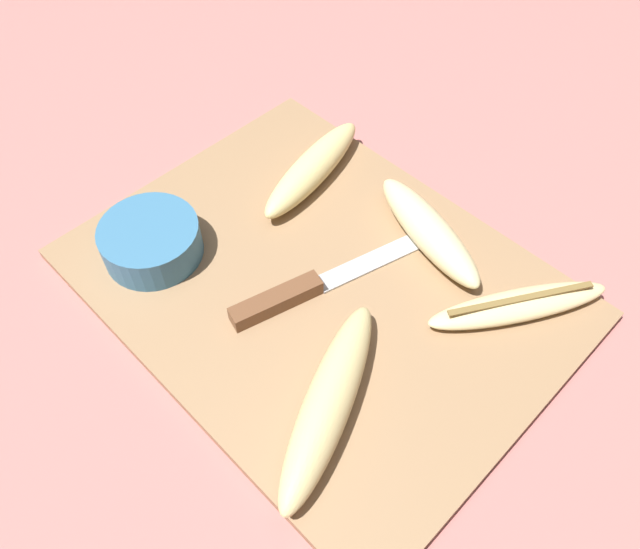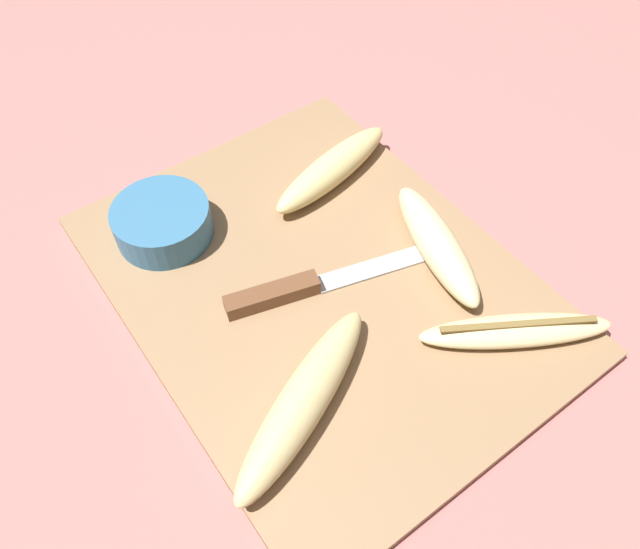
{
  "view_description": "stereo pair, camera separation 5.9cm",
  "coord_description": "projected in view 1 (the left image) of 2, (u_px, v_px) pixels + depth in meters",
  "views": [
    {
      "loc": [
        0.27,
        -0.27,
        0.53
      ],
      "look_at": [
        0.0,
        0.0,
        0.02
      ],
      "focal_mm": 35.0,
      "sensor_mm": 36.0,
      "label": 1
    },
    {
      "loc": [
        0.31,
        -0.23,
        0.53
      ],
      "look_at": [
        0.0,
        0.0,
        0.02
      ],
      "focal_mm": 35.0,
      "sensor_mm": 36.0,
      "label": 2
    }
  ],
  "objects": [
    {
      "name": "ground_plane",
      "position": [
        320.0,
        287.0,
        0.65
      ],
      "size": [
        4.0,
        4.0,
        0.0
      ],
      "primitive_type": "plane",
      "color": "#B76B66"
    },
    {
      "name": "cutting_board",
      "position": [
        320.0,
        284.0,
        0.65
      ],
      "size": [
        0.48,
        0.37,
        0.01
      ],
      "color": "#997551",
      "rests_on": "ground_plane"
    },
    {
      "name": "knife",
      "position": [
        296.0,
        293.0,
        0.62
      ],
      "size": [
        0.08,
        0.22,
        0.02
      ],
      "rotation": [
        0.0,
        0.0,
        -0.27
      ],
      "color": "brown",
      "rests_on": "cutting_board"
    },
    {
      "name": "banana_golden_short",
      "position": [
        313.0,
        168.0,
        0.72
      ],
      "size": [
        0.08,
        0.19,
        0.03
      ],
      "rotation": [
        0.0,
        0.0,
        3.36
      ],
      "color": "#EDD689",
      "rests_on": "cutting_board"
    },
    {
      "name": "banana_ripe_center",
      "position": [
        518.0,
        305.0,
        0.61
      ],
      "size": [
        0.13,
        0.18,
        0.02
      ],
      "rotation": [
        0.0,
        0.0,
        5.74
      ],
      "color": "beige",
      "rests_on": "cutting_board"
    },
    {
      "name": "banana_spotted_left",
      "position": [
        329.0,
        401.0,
        0.54
      ],
      "size": [
        0.13,
        0.21,
        0.04
      ],
      "rotation": [
        0.0,
        0.0,
        3.58
      ],
      "color": "#DBC684",
      "rests_on": "cutting_board"
    },
    {
      "name": "banana_soft_right",
      "position": [
        429.0,
        231.0,
        0.66
      ],
      "size": [
        0.18,
        0.09,
        0.04
      ],
      "rotation": [
        0.0,
        0.0,
        1.28
      ],
      "color": "beige",
      "rests_on": "cutting_board"
    },
    {
      "name": "prep_bowl",
      "position": [
        151.0,
        241.0,
        0.65
      ],
      "size": [
        0.1,
        0.1,
        0.04
      ],
      "color": "teal",
      "rests_on": "cutting_board"
    }
  ]
}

